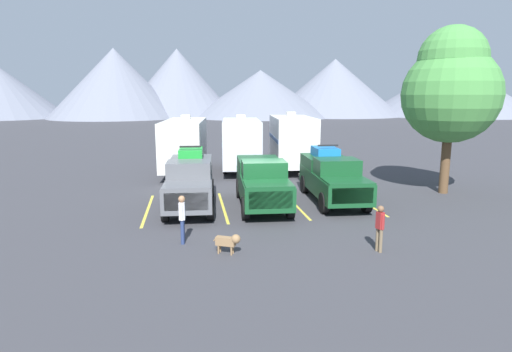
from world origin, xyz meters
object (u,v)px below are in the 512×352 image
Objects in this scene: pickup_truck_a at (190,180)px; camper_trailer_b at (241,142)px; pickup_truck_b at (262,181)px; person_a at (380,225)px; pickup_truck_c at (332,176)px; person_b at (182,216)px; dog at (229,241)px; camper_trailer_c at (292,140)px; camper_trailer_a at (185,143)px.

pickup_truck_a is 9.53m from camper_trailer_b.
person_a is at bearing -66.26° from pickup_truck_b.
pickup_truck_c is 8.70m from person_b.
dog is at bearing 173.90° from person_a.
camper_trailer_b is 15.28m from dog.
pickup_truck_b is 0.79× the size of camper_trailer_c.
camper_trailer_b reaches higher than person_b.
person_a is (2.79, -6.34, -0.29)m from pickup_truck_b.
camper_trailer_c is at bearing -2.98° from camper_trailer_b.
pickup_truck_b is 10.02m from camper_trailer_a.
pickup_truck_a is at bearing 173.99° from pickup_truck_b.
camper_trailer_b is (0.15, 9.22, 0.79)m from pickup_truck_b.
camper_trailer_a is 1.20× the size of camper_trailer_b.
person_a is at bearing -15.75° from person_b.
camper_trailer_c reaches higher than pickup_truck_b.
camper_trailer_a is at bearing 177.97° from camper_trailer_b.
pickup_truck_b is 3.54m from pickup_truck_c.
pickup_truck_c is 0.80× the size of camper_trailer_b.
pickup_truck_c reaches higher than person_b.
camper_trailer_a is at bearing 110.64° from pickup_truck_b.
camper_trailer_a is 7.09m from camper_trailer_c.
camper_trailer_b is at bearing 99.61° from person_a.
camper_trailer_a reaches higher than person_a.
pickup_truck_b is at bearing -111.50° from camper_trailer_c.
pickup_truck_b reaches higher than dog.
pickup_truck_c is at bearing 84.19° from person_a.
camper_trailer_c is 15.37m from person_b.
pickup_truck_c reaches higher than pickup_truck_b.
pickup_truck_a is 0.97× the size of pickup_truck_c.
pickup_truck_a is 3.47× the size of person_b.
person_b is (-7.02, -5.14, -0.24)m from pickup_truck_c.
pickup_truck_a is 6.73m from pickup_truck_c.
dog is (1.20, -6.16, -0.81)m from pickup_truck_a.
pickup_truck_a is 0.65× the size of camper_trailer_a.
person_a is 1.80× the size of dog.
pickup_truck_b is 3.78× the size of person_a.
camper_trailer_c reaches higher than camper_trailer_b.
camper_trailer_b reaches higher than dog.
camper_trailer_b is 4.85× the size of person_a.
dog is (-2.19, -15.04, -1.52)m from camper_trailer_b.
pickup_truck_a is 1.00× the size of pickup_truck_b.
pickup_truck_a is at bearing 100.99° from dog.
person_a is 0.92× the size of person_b.
pickup_truck_a is 0.79× the size of camper_trailer_c.
dog is (-4.82, 0.52, -0.44)m from person_a.
camper_trailer_b is at bearing 89.05° from pickup_truck_b.
camper_trailer_b is at bearing 111.14° from pickup_truck_c.
camper_trailer_b is 8.74× the size of dog.
camper_trailer_a is at bearing 177.51° from camper_trailer_c.
camper_trailer_a is 15.32m from dog.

